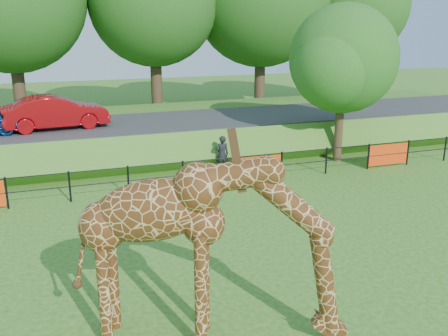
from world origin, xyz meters
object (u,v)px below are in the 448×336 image
(visitor, at_px, (222,154))
(tree_east, at_px, (345,63))
(giraffe, at_px, (210,251))
(car_red, at_px, (56,112))

(visitor, height_order, tree_east, tree_east)
(giraffe, relative_size, tree_east, 0.78)
(car_red, xyz_separation_m, visitor, (6.23, -4.29, -1.38))
(giraffe, bearing_deg, car_red, 120.95)
(giraffe, distance_m, tree_east, 14.31)
(giraffe, bearing_deg, tree_east, 70.03)
(tree_east, bearing_deg, car_red, 160.42)
(car_red, bearing_deg, tree_east, -115.97)
(car_red, xyz_separation_m, tree_east, (11.78, -4.19, 2.13))
(tree_east, bearing_deg, giraffe, -131.60)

